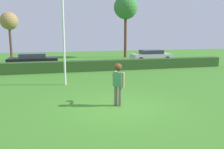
{
  "coord_description": "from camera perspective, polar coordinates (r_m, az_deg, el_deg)",
  "views": [
    {
      "loc": [
        -2.5,
        -8.75,
        2.99
      ],
      "look_at": [
        0.06,
        1.22,
        1.15
      ],
      "focal_mm": 37.24,
      "sensor_mm": 36.0,
      "label": 1
    }
  ],
  "objects": [
    {
      "name": "maple_tree",
      "position": [
        28.0,
        -23.95,
        11.74
      ],
      "size": [
        1.88,
        1.88,
        5.22
      ],
      "color": "brown",
      "rests_on": "ground"
    },
    {
      "name": "ground_plane",
      "position": [
        9.58,
        1.51,
        -8.06
      ],
      "size": [
        60.0,
        60.0,
        0.0
      ],
      "primitive_type": "plane",
      "color": "#3E7D27"
    },
    {
      "name": "parked_car_silver",
      "position": [
        24.97,
        9.59,
        4.7
      ],
      "size": [
        4.23,
        1.86,
        1.25
      ],
      "color": "#B7B7BC",
      "rests_on": "ground"
    },
    {
      "name": "parked_car_black",
      "position": [
        21.63,
        -18.84,
        3.47
      ],
      "size": [
        4.22,
        1.85,
        1.25
      ],
      "color": "black",
      "rests_on": "ground"
    },
    {
      "name": "person",
      "position": [
        9.53,
        1.52,
        -1.19
      ],
      "size": [
        0.46,
        0.84,
        1.78
      ],
      "color": "#6D6658",
      "rests_on": "ground"
    },
    {
      "name": "lamppost",
      "position": [
        13.58,
        -11.92,
        12.91
      ],
      "size": [
        0.24,
        0.24,
        6.75
      ],
      "color": "silver",
      "rests_on": "ground"
    },
    {
      "name": "oak_tree",
      "position": [
        29.23,
        3.38,
        16.01
      ],
      "size": [
        2.88,
        2.88,
        7.52
      ],
      "color": "brown",
      "rests_on": "ground"
    },
    {
      "name": "hedge_row",
      "position": [
        18.61,
        -6.52,
        2.12
      ],
      "size": [
        24.12,
        0.9,
        0.83
      ],
      "primitive_type": "cube",
      "color": "#2A4A1E",
      "rests_on": "ground"
    },
    {
      "name": "frisbee",
      "position": [
        10.09,
        1.23,
        1.8
      ],
      "size": [
        0.27,
        0.27,
        0.1
      ],
      "color": "red"
    }
  ]
}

